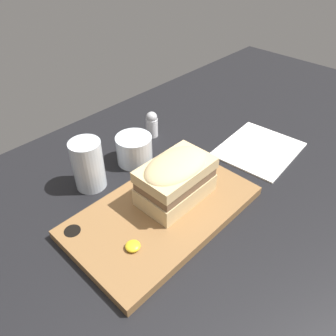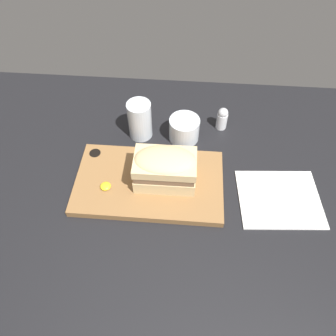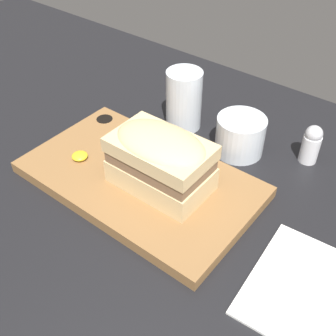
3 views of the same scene
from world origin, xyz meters
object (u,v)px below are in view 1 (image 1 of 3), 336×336
object	(u,v)px
sandwich	(175,178)
water_glass	(89,168)
napkin	(259,149)
salt_shaker	(152,124)
serving_board	(162,211)
wine_glass	(134,151)

from	to	relation	value
sandwich	water_glass	distance (cm)	18.71
water_glass	napkin	xyz separation A→B (cm)	(36.15, -19.02, -4.54)
salt_shaker	sandwich	bearing A→B (deg)	-124.28
serving_board	water_glass	bearing A→B (deg)	103.83
salt_shaker	water_glass	bearing A→B (deg)	-168.47
water_glass	wine_glass	world-z (taller)	water_glass
water_glass	napkin	distance (cm)	41.10
sandwich	water_glass	xyz separation A→B (cm)	(-7.95, 16.79, -2.21)
serving_board	sandwich	size ratio (longest dim) A/B	2.49
napkin	wine_glass	bearing A→B (deg)	142.18
serving_board	water_glass	size ratio (longest dim) A/B	3.32
serving_board	napkin	distance (cm)	31.99
serving_board	napkin	bearing A→B (deg)	-3.34
water_glass	salt_shaker	world-z (taller)	water_glass
serving_board	napkin	size ratio (longest dim) A/B	1.76
sandwich	salt_shaker	size ratio (longest dim) A/B	2.13
sandwich	wine_glass	world-z (taller)	sandwich
water_glass	salt_shaker	bearing A→B (deg)	11.53
serving_board	sandwich	distance (cm)	7.07
water_glass	salt_shaker	distance (cm)	23.03
serving_board	napkin	xyz separation A→B (cm)	(31.93, -1.86, -0.74)
serving_board	water_glass	xyz separation A→B (cm)	(-4.23, 17.16, 3.79)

